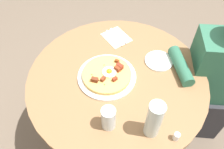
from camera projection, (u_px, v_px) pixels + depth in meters
name	position (u px, v px, depth m)	size (l,w,h in m)	color
ground_plane	(116.00, 132.00, 1.85)	(6.00, 6.00, 0.00)	#6B5B4C
dining_table	(117.00, 94.00, 1.42)	(1.02, 1.02, 0.73)	olive
person_seated	(211.00, 86.00, 1.52)	(0.53, 0.34, 1.14)	#2D2D33
pizza_plate	(107.00, 76.00, 1.28)	(0.33, 0.33, 0.01)	white
breakfast_pizza	(107.00, 74.00, 1.26)	(0.27, 0.27, 0.05)	#DFAD59
bread_plate	(159.00, 61.00, 1.35)	(0.17, 0.17, 0.01)	silver
napkin	(116.00, 37.00, 1.49)	(0.17, 0.14, 0.00)	white
fork	(119.00, 36.00, 1.49)	(0.18, 0.01, 0.01)	silver
knife	(114.00, 38.00, 1.48)	(0.18, 0.01, 0.01)	silver
water_glass	(109.00, 118.00, 1.04)	(0.07, 0.07, 0.13)	silver
water_bottle	(154.00, 120.00, 0.99)	(0.07, 0.07, 0.22)	silver
salt_shaker	(176.00, 137.00, 1.03)	(0.03, 0.03, 0.05)	white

